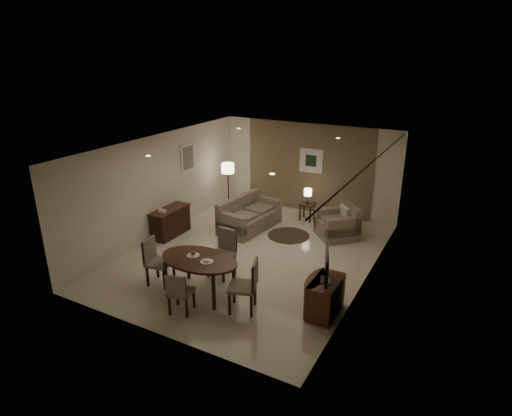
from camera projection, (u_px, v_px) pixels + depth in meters
The scene contains 31 objects.
room_shell at pixel (260, 198), 10.30m from camera, with size 5.50×7.00×2.70m.
taupe_accent at pixel (308, 168), 12.85m from camera, with size 3.96×0.03×2.70m, color #756749.
curtain_wall at pixel (366, 225), 8.79m from camera, with size 0.08×6.70×2.58m, color beige, non-canonical shape.
curtain_rod at pixel (372, 162), 8.33m from camera, with size 0.03×0.03×6.80m, color black.
art_back_frame at pixel (311, 161), 12.69m from camera, with size 0.72×0.03×0.72m, color silver.
art_back_canvas at pixel (311, 161), 12.68m from camera, with size 0.34×0.01×0.34m, color black.
art_left_frame at pixel (188, 158), 12.00m from camera, with size 0.03×0.60×0.80m, color silver.
art_left_canvas at pixel (188, 158), 11.99m from camera, with size 0.01×0.46×0.64m, color gray.
downlight_nl at pixel (148, 156), 8.65m from camera, with size 0.10×0.10×0.01m, color white.
downlight_nr at pixel (272, 174), 7.40m from camera, with size 0.10×0.10×0.01m, color white.
downlight_fl at pixel (239, 129), 11.61m from camera, with size 0.10×0.10×0.01m, color white.
downlight_fr at pixel (338, 138), 10.37m from camera, with size 0.10×0.10×0.01m, color white.
console_desk at pixel (171, 222), 11.42m from camera, with size 0.48×1.20×0.75m, color #402014, non-canonical shape.
telephone at pixel (162, 211), 11.03m from camera, with size 0.20×0.14×0.09m, color white, non-canonical shape.
tv_cabinet at pixel (325, 297), 8.02m from camera, with size 0.48×0.90×0.70m, color brown, non-canonical shape.
flat_tv at pixel (326, 265), 7.79m from camera, with size 0.06×0.88×0.60m, color black, non-canonical shape.
dining_table at pixel (200, 276), 8.67m from camera, with size 1.68×1.05×0.79m, color #402014, non-canonical shape.
chair_near at pixel (181, 291), 8.04m from camera, with size 0.42×0.42×0.87m, color gray, non-canonical shape.
chair_far at pixel (221, 254), 9.30m from camera, with size 0.51×0.51×1.05m, color gray, non-canonical shape.
chair_left at pixel (160, 262), 9.00m from camera, with size 0.49×0.49×1.01m, color gray, non-canonical shape.
chair_right at pixel (242, 286), 8.06m from camera, with size 0.50×0.50×1.04m, color gray, non-canonical shape.
plate_a at pixel (193, 255), 8.65m from camera, with size 0.26×0.26×0.02m, color white.
plate_b at pixel (207, 262), 8.39m from camera, with size 0.26×0.26×0.02m, color white.
fruit_apple at pixel (193, 253), 8.64m from camera, with size 0.09×0.09×0.09m, color #9A4211.
napkin at pixel (207, 261), 8.39m from camera, with size 0.12×0.08×0.03m, color white.
round_rug at pixel (289, 235), 11.51m from camera, with size 1.12×1.12×0.01m, color #443A26.
sofa at pixel (250, 214), 11.82m from camera, with size 0.93×1.86×0.88m, color gray, non-canonical shape.
armchair at pixel (337, 222), 11.29m from camera, with size 0.98×0.93×0.87m, color gray, non-canonical shape.
side_table at pixel (307, 212), 12.49m from camera, with size 0.39×0.39×0.50m, color black, non-canonical shape.
table_lamp at pixel (308, 195), 12.32m from camera, with size 0.22×0.22×0.50m, color #FFEAC1, non-canonical shape.
floor_lamp at pixel (228, 187), 13.03m from camera, with size 0.38×0.38×1.50m, color #FFE5B7, non-canonical shape.
Camera 1 is at (4.55, -8.21, 4.72)m, focal length 30.00 mm.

